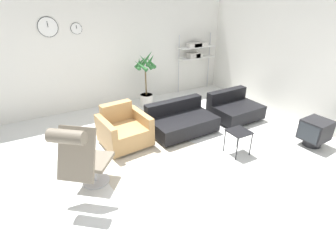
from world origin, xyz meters
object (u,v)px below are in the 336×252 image
at_px(potted_plant, 146,84).
at_px(shelf_unit, 196,51).
at_px(crt_television, 315,132).
at_px(lounge_chair, 81,154).
at_px(armchair_red, 124,131).
at_px(couch_second, 234,109).
at_px(side_table, 239,134).
at_px(couch_low, 181,122).

relative_size(potted_plant, shelf_unit, 0.87).
bearing_deg(crt_television, shelf_unit, -0.87).
height_order(lounge_chair, crt_television, lounge_chair).
distance_m(lounge_chair, crt_television, 4.38).
bearing_deg(armchair_red, couch_second, 172.27).
bearing_deg(side_table, potted_plant, 99.21).
bearing_deg(shelf_unit, couch_low, -130.51).
distance_m(armchair_red, potted_plant, 2.09).
xyz_separation_m(lounge_chair, crt_television, (4.30, -0.76, -0.40)).
xyz_separation_m(couch_low, potted_plant, (-0.02, 1.72, 0.38)).
relative_size(couch_second, shelf_unit, 0.68).
distance_m(couch_low, crt_television, 2.68).
bearing_deg(shelf_unit, potted_plant, -168.36).
xyz_separation_m(armchair_red, potted_plant, (1.26, 1.64, 0.32)).
distance_m(lounge_chair, couch_second, 3.94).
xyz_separation_m(couch_second, potted_plant, (-1.50, 1.77, 0.38)).
xyz_separation_m(armchair_red, couch_second, (2.76, -0.13, -0.06)).
xyz_separation_m(couch_low, crt_television, (1.99, -1.79, 0.07)).
distance_m(couch_second, crt_television, 1.82).
relative_size(side_table, potted_plant, 0.32).
bearing_deg(side_table, armchair_red, 142.06).
height_order(couch_low, couch_second, same).
relative_size(crt_television, potted_plant, 0.37).
bearing_deg(armchair_red, lounge_chair, 42.15).
xyz_separation_m(couch_second, crt_television, (0.51, -1.75, 0.07)).
relative_size(lounge_chair, potted_plant, 0.84).
height_order(crt_television, shelf_unit, shelf_unit).
xyz_separation_m(armchair_red, side_table, (1.74, -1.36, 0.12)).
bearing_deg(armchair_red, crt_television, 145.11).
bearing_deg(crt_television, couch_second, 12.42).
height_order(couch_second, potted_plant, potted_plant).
height_order(armchair_red, side_table, armchair_red).
distance_m(armchair_red, side_table, 2.21).
relative_size(armchair_red, side_table, 2.00).
bearing_deg(crt_television, side_table, 67.51).
bearing_deg(crt_television, armchair_red, 56.31).
height_order(potted_plant, shelf_unit, shelf_unit).
distance_m(crt_television, shelf_unit, 4.00).
bearing_deg(armchair_red, side_table, 136.95).
xyz_separation_m(couch_low, shelf_unit, (1.79, 2.09, 0.99)).
xyz_separation_m(side_table, shelf_unit, (1.32, 3.37, 0.81)).
bearing_deg(armchair_red, shelf_unit, -151.84).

